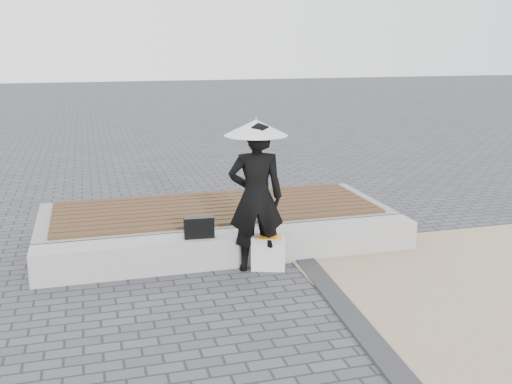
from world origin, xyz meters
TOP-DOWN VIEW (x-y plane):
  - ground at (0.00, 0.00)m, footprint 80.00×80.00m
  - edging_band at (0.75, -0.50)m, footprint 0.61×5.20m
  - seating_ledge at (0.00, 1.60)m, footprint 5.00×0.45m
  - timber_platform at (0.00, 2.80)m, footprint 5.00×2.00m
  - timber_decking at (0.00, 2.80)m, footprint 4.60×1.80m
  - woman at (0.20, 1.30)m, footprint 0.74×0.55m
  - parasol at (0.20, 1.30)m, footprint 0.77×0.77m
  - handbag at (-0.48, 1.54)m, footprint 0.39×0.16m
  - canvas_tote at (0.34, 1.24)m, footprint 0.46×0.31m
  - magazine at (0.34, 1.19)m, footprint 0.37×0.32m

SIDE VIEW (x-z plane):
  - ground at x=0.00m, z-range 0.00..0.00m
  - edging_band at x=0.75m, z-range 0.00..0.04m
  - seating_ledge at x=0.00m, z-range 0.00..0.40m
  - timber_platform at x=0.00m, z-range 0.00..0.40m
  - canvas_tote at x=0.34m, z-range 0.00..0.44m
  - timber_decking at x=0.00m, z-range 0.40..0.44m
  - magazine at x=0.34m, z-range 0.44..0.45m
  - handbag at x=-0.48m, z-range 0.40..0.67m
  - woman at x=0.20m, z-range 0.00..1.86m
  - parasol at x=0.20m, z-range 1.30..2.28m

